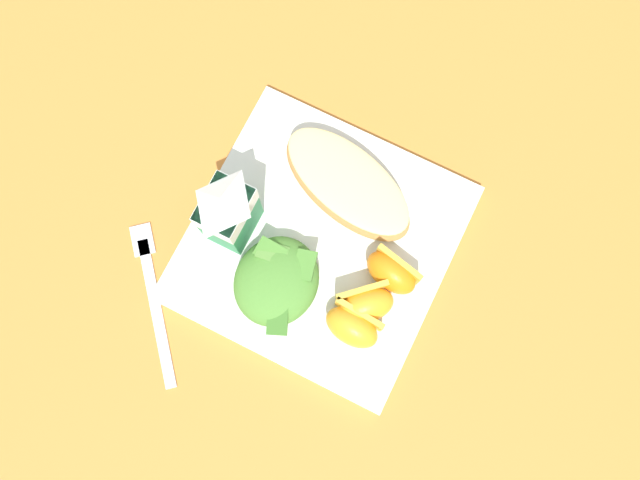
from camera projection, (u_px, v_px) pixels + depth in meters
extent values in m
plane|color=#C67A33|center=(320.00, 245.00, 0.73)|extent=(3.00, 3.00, 0.00)
cube|color=white|center=(320.00, 243.00, 0.72)|extent=(0.28, 0.28, 0.02)
ellipsoid|color=#B77F42|center=(344.00, 184.00, 0.71)|extent=(0.12, 0.19, 0.03)
ellipsoid|color=maroon|center=(344.00, 181.00, 0.70)|extent=(0.11, 0.17, 0.01)
ellipsoid|color=#EAD184|center=(344.00, 179.00, 0.69)|extent=(0.12, 0.18, 0.01)
ellipsoid|color=#4C8433|center=(276.00, 281.00, 0.68)|extent=(0.10, 0.09, 0.04)
cube|color=#5B8E3D|center=(272.00, 252.00, 0.67)|extent=(0.03, 0.03, 0.01)
cube|color=#4C8433|center=(271.00, 252.00, 0.67)|extent=(0.02, 0.03, 0.00)
cube|color=#4C8433|center=(304.00, 264.00, 0.67)|extent=(0.04, 0.03, 0.01)
cube|color=#3D7028|center=(273.00, 318.00, 0.66)|extent=(0.04, 0.03, 0.01)
cube|color=#2D8451|center=(229.00, 215.00, 0.67)|extent=(0.06, 0.04, 0.09)
cube|color=white|center=(225.00, 208.00, 0.64)|extent=(0.06, 0.05, 0.03)
pyramid|color=white|center=(222.00, 201.00, 0.62)|extent=(0.06, 0.04, 0.02)
ellipsoid|color=orange|center=(352.00, 327.00, 0.67)|extent=(0.04, 0.06, 0.04)
cube|color=gold|center=(359.00, 314.00, 0.67)|extent=(0.01, 0.06, 0.03)
ellipsoid|color=orange|center=(366.00, 306.00, 0.68)|extent=(0.07, 0.07, 0.04)
cube|color=gold|center=(362.00, 291.00, 0.68)|extent=(0.04, 0.05, 0.03)
ellipsoid|color=orange|center=(390.00, 276.00, 0.68)|extent=(0.05, 0.07, 0.04)
cube|color=gold|center=(399.00, 264.00, 0.69)|extent=(0.02, 0.06, 0.03)
cube|color=silver|center=(156.00, 312.00, 0.71)|extent=(0.14, 0.12, 0.01)
cube|color=silver|center=(142.00, 240.00, 0.72)|extent=(0.04, 0.04, 0.01)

